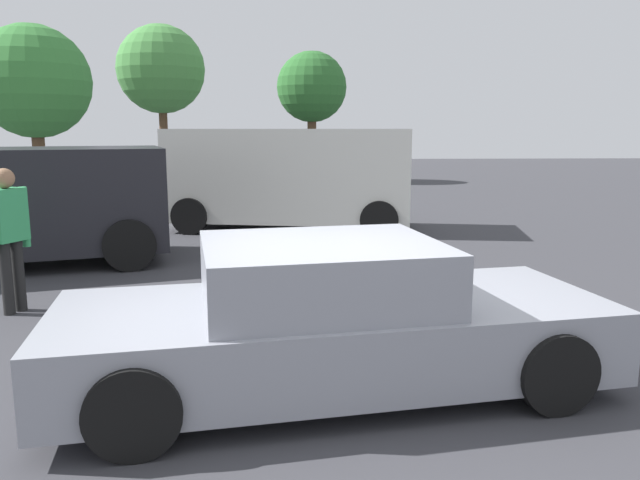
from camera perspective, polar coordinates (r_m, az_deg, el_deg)
ground_plane at (r=5.24m, az=-0.04°, el=-13.91°), size 80.00×80.00×0.00m
sedan_foreground at (r=5.14m, az=0.97°, el=-7.51°), size 4.70×2.41×1.25m
dog at (r=8.35m, az=8.31°, el=-2.82°), size 0.47×0.58×0.44m
van_white at (r=13.35m, az=-2.64°, el=5.99°), size 5.38×3.05×2.14m
suv_dark at (r=10.79m, az=-27.25°, el=3.11°), size 5.20×3.28×1.85m
pedestrian at (r=8.00m, az=-26.82°, el=1.02°), size 0.39×0.52×1.70m
tree_back_left at (r=25.76m, az=-14.46°, el=14.97°), size 3.41×3.41×6.15m
tree_back_right at (r=25.73m, az=-0.76°, el=13.87°), size 2.83×2.83×5.24m
tree_far_right at (r=20.48m, az=-24.93°, el=13.08°), size 3.29×3.29×5.16m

